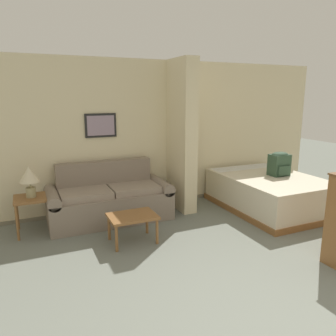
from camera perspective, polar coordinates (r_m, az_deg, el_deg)
name	(u,v)px	position (r m, az deg, el deg)	size (l,w,h in m)	color
wall_back	(149,135)	(5.94, -3.32, 5.77)	(7.21, 0.16, 2.60)	beige
wall_partition_pillar	(182,136)	(5.71, 2.37, 5.56)	(0.24, 0.76, 2.60)	beige
couch	(109,199)	(5.44, -10.17, -5.42)	(1.95, 0.84, 0.92)	gray
coffee_table	(132,219)	(4.57, -6.21, -8.75)	(0.65, 0.47, 0.39)	brown
side_table	(32,202)	(5.20, -22.62, -5.56)	(0.49, 0.49, 0.55)	brown
table_lamp	(29,176)	(5.09, -22.99, -1.36)	(0.28, 0.28, 0.46)	tan
bed	(268,192)	(6.14, 17.06, -4.01)	(1.48, 2.03, 0.60)	brown
backpack	(279,163)	(6.12, 18.82, 0.77)	(0.34, 0.27, 0.42)	#2D4733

